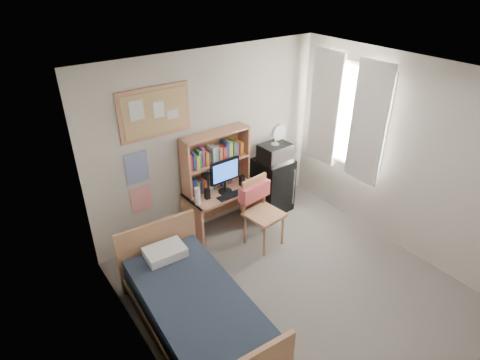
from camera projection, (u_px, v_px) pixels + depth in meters
floor at (308, 302)px, 4.77m from camera, size 3.60×4.20×0.02m
ceiling at (332, 87)px, 3.49m from camera, size 3.60×4.20×0.02m
wall_back at (210, 143)px, 5.61m from camera, size 3.60×0.04×2.60m
wall_left at (158, 284)px, 3.21m from camera, size 0.04×4.20×2.60m
wall_right at (420, 164)px, 5.04m from camera, size 0.04×4.20×2.60m
window_unit at (347, 115)px, 5.72m from camera, size 0.10×1.40×1.70m
curtain_left at (368, 124)px, 5.42m from camera, size 0.04×0.55×1.70m
curtain_right at (325, 108)px, 5.99m from camera, size 0.04×0.55×1.70m
bulletin_board at (155, 112)px, 4.90m from camera, size 0.94×0.03×0.64m
poster_wave at (137, 168)px, 5.07m from camera, size 0.30×0.01×0.42m
poster_japan at (141, 199)px, 5.30m from camera, size 0.28×0.01×0.36m
desk at (223, 210)px, 5.87m from camera, size 1.10×0.58×0.68m
desk_chair at (264, 214)px, 5.49m from camera, size 0.56×0.56×1.00m
mini_fridge at (272, 185)px, 6.32m from camera, size 0.54×0.54×0.87m
bed at (196, 314)px, 4.27m from camera, size 1.06×1.97×0.53m
hutch at (216, 160)px, 5.60m from camera, size 1.03×0.29×0.83m
monitor at (225, 176)px, 5.54m from camera, size 0.47×0.05×0.50m
keyboard at (231, 195)px, 5.56m from camera, size 0.41×0.14×0.02m
speaker_left at (207, 194)px, 5.47m from camera, size 0.07×0.07×0.15m
speaker_right at (242, 180)px, 5.78m from camera, size 0.07×0.07×0.16m
water_bottle at (197, 196)px, 5.32m from camera, size 0.08×0.08×0.25m
hoodie at (254, 191)px, 5.48m from camera, size 0.50×0.21×0.23m
microwave at (275, 152)px, 6.03m from camera, size 0.47×0.36×0.26m
desk_fan at (276, 135)px, 5.90m from camera, size 0.25×0.25×0.30m
pillow at (165, 252)px, 4.66m from camera, size 0.47×0.34×0.11m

